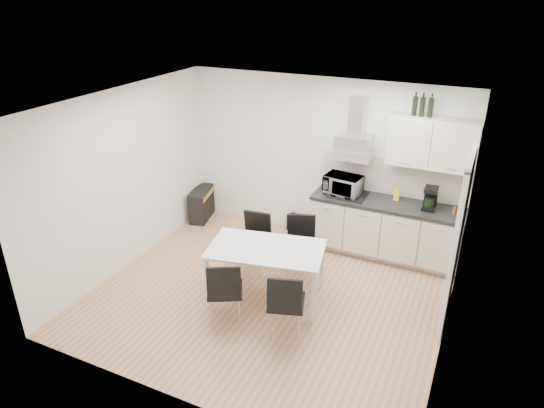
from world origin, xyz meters
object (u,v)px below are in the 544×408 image
Objects in this scene: chair_far_left at (253,245)px; guitar_amp at (202,204)px; kitchenette at (390,206)px; chair_far_right at (300,248)px; chair_near_right at (286,303)px; dining_table at (266,253)px; floor_speaker at (293,222)px; chair_near_left at (225,291)px.

chair_far_left is 1.25× the size of guitar_amp.
kitchenette is 3.57× the size of guitar_amp.
chair_far_right is at bearing -37.77° from guitar_amp.
dining_table is at bearing 115.18° from chair_near_right.
guitar_amp is 2.43× the size of floor_speaker.
chair_near_left is at bearing -66.35° from guitar_amp.
kitchenette is 2.84m from chair_near_left.
floor_speaker is at bearing 174.12° from kitchenette.
chair_near_left is at bearing 52.89° from chair_far_right.
chair_far_right and chair_near_left have the same top height.
chair_far_right is at bearing -132.95° from kitchenette.
dining_table is 1.83× the size of chair_far_left.
chair_far_left is 1.46m from floor_speaker.
chair_far_left reaches higher than guitar_amp.
chair_far_right is at bearing 43.61° from chair_near_left.
floor_speaker is at bearing 65.39° from chair_near_left.
chair_near_right is 3.03× the size of floor_speaker.
chair_near_right reaches higher than dining_table.
chair_far_right is at bearing 86.96° from chair_near_right.
chair_far_left is (-0.45, 0.50, -0.23)m from dining_table.
guitar_amp is at bearing -42.42° from chair_far_right.
kitchenette is at bearing -147.73° from chair_far_left.
kitchenette is at bearing 13.86° from floor_speaker.
kitchenette reaches higher than chair_near_left.
chair_near_left is 3.03× the size of floor_speaker.
dining_table reaches higher than floor_speaker.
kitchenette is 2.11m from chair_far_left.
chair_near_right is (-0.66, -2.34, -0.39)m from kitchenette.
chair_far_right is 1.43m from chair_near_left.
kitchenette is 1.56× the size of dining_table.
chair_near_right is 3.46m from guitar_amp.
chair_far_right is (-0.99, -1.06, -0.39)m from kitchenette.
floor_speaker is (-0.18, 2.59, -0.29)m from chair_near_left.
chair_near_left reaches higher than guitar_amp.
floor_speaker is at bearing -6.02° from guitar_amp.
chair_near_right is at bearing 127.05° from chair_far_left.
chair_far_left is at bearing 71.69° from chair_near_left.
chair_far_left is (-1.64, -1.27, -0.39)m from kitchenette.
chair_far_right is 3.03× the size of floor_speaker.
guitar_amp is (-2.62, 2.25, -0.16)m from chair_near_right.
kitchenette is 2.46m from chair_near_right.
guitar_amp is (-3.27, -0.08, -0.56)m from kitchenette.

